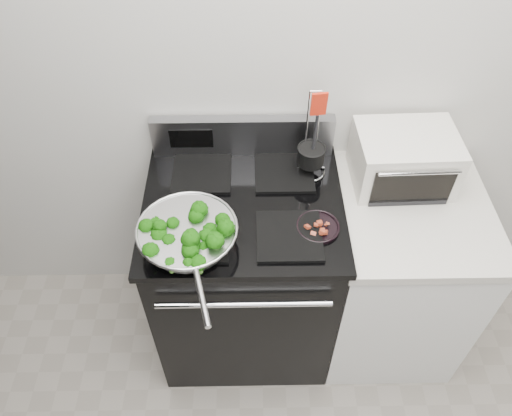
{
  "coord_description": "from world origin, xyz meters",
  "views": [
    {
      "loc": [
        -0.27,
        0.09,
        2.38
      ],
      "look_at": [
        -0.25,
        1.36,
        0.98
      ],
      "focal_mm": 35.0,
      "sensor_mm": 36.0,
      "label": 1
    }
  ],
  "objects_px": {
    "utensil_holder": "(311,160)",
    "toaster_oven": "(404,159)",
    "gas_range": "(245,271)",
    "skillet": "(188,235)",
    "bacon_plate": "(318,225)"
  },
  "relations": [
    {
      "from": "toaster_oven",
      "to": "utensil_holder",
      "type": "bearing_deg",
      "value": 175.78
    },
    {
      "from": "skillet",
      "to": "toaster_oven",
      "type": "height_order",
      "value": "toaster_oven"
    },
    {
      "from": "skillet",
      "to": "gas_range",
      "type": "bearing_deg",
      "value": 32.2
    },
    {
      "from": "skillet",
      "to": "utensil_holder",
      "type": "distance_m",
      "value": 0.6
    },
    {
      "from": "gas_range",
      "to": "utensil_holder",
      "type": "relative_size",
      "value": 2.83
    },
    {
      "from": "gas_range",
      "to": "toaster_oven",
      "type": "relative_size",
      "value": 2.82
    },
    {
      "from": "bacon_plate",
      "to": "utensil_holder",
      "type": "height_order",
      "value": "utensil_holder"
    },
    {
      "from": "bacon_plate",
      "to": "utensil_holder",
      "type": "xyz_separation_m",
      "value": [
        -0.01,
        0.3,
        0.05
      ]
    },
    {
      "from": "gas_range",
      "to": "toaster_oven",
      "type": "bearing_deg",
      "value": 13.43
    },
    {
      "from": "utensil_holder",
      "to": "toaster_oven",
      "type": "height_order",
      "value": "utensil_holder"
    },
    {
      "from": "bacon_plate",
      "to": "toaster_oven",
      "type": "relative_size",
      "value": 0.41
    },
    {
      "from": "gas_range",
      "to": "utensil_holder",
      "type": "bearing_deg",
      "value": 31.87
    },
    {
      "from": "utensil_holder",
      "to": "bacon_plate",
      "type": "bearing_deg",
      "value": -95.94
    },
    {
      "from": "skillet",
      "to": "utensil_holder",
      "type": "height_order",
      "value": "utensil_holder"
    },
    {
      "from": "skillet",
      "to": "toaster_oven",
      "type": "distance_m",
      "value": 0.91
    }
  ]
}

